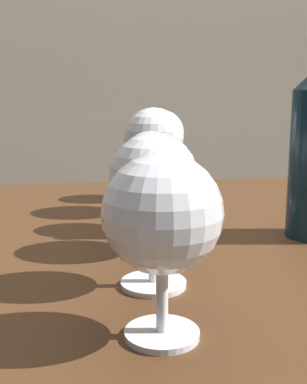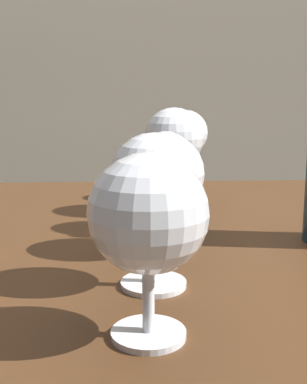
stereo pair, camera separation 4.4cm
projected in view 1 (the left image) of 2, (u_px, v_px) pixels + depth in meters
The scene contains 7 objects.
dining_table at pixel (110, 300), 0.64m from camera, with size 1.49×0.77×0.72m.
wine_glass_pinot at pixel (162, 215), 0.35m from camera, with size 0.09×0.09×0.14m.
wine_glass_white at pixel (154, 180), 0.44m from camera, with size 0.08×0.08×0.14m.
wine_glass_rose at pixel (156, 176), 0.54m from camera, with size 0.09×0.09×0.13m.
wine_glass_empty at pixel (150, 163), 0.63m from camera, with size 0.07×0.07×0.13m.
wine_glass_merlot at pixel (154, 140), 0.72m from camera, with size 0.09×0.09×0.16m.
wine_glass_chardonnay at pixel (162, 135), 0.82m from camera, with size 0.08×0.08×0.15m.
Camera 1 is at (-0.03, -0.60, 0.90)m, focal length 45.85 mm.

